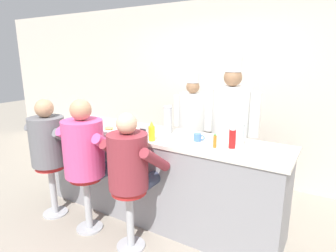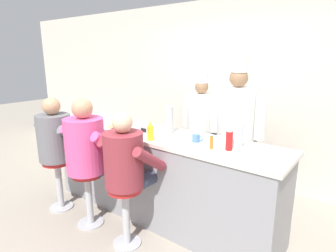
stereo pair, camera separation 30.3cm
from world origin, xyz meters
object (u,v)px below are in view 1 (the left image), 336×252
object	(u,v)px
ketchup_bottle_red	(232,137)
water_pitcher_clear	(238,134)
diner_seated_pink	(87,151)
cook_in_whites_far	(230,125)
coffee_mug_blue	(198,137)
cereal_bowl	(82,126)
cup_stack_steel	(168,120)
diner_seated_maroon	(130,166)
cook_in_whites_near	(192,121)
hot_sauce_bottle_orange	(215,141)
diner_seated_grey	(51,144)
napkin_dispenser_chrome	(145,130)
breakfast_plate	(109,130)
mustard_bottle_yellow	(152,132)

from	to	relation	value
ketchup_bottle_red	water_pitcher_clear	size ratio (longest dim) A/B	1.07
diner_seated_pink	cook_in_whites_far	bearing A→B (deg)	53.44
ketchup_bottle_red	coffee_mug_blue	size ratio (longest dim) A/B	1.87
cereal_bowl	cup_stack_steel	distance (m)	1.08
cereal_bowl	cook_in_whites_far	distance (m)	1.85
water_pitcher_clear	cup_stack_steel	size ratio (longest dim) A/B	0.69
water_pitcher_clear	cook_in_whites_far	bearing A→B (deg)	114.16
diner_seated_maroon	cook_in_whites_near	world-z (taller)	cook_in_whites_near
diner_seated_maroon	cook_in_whites_far	size ratio (longest dim) A/B	0.74
diner_seated_maroon	coffee_mug_blue	bearing A→B (deg)	54.19
diner_seated_pink	cup_stack_steel	bearing A→B (deg)	48.48
hot_sauce_bottle_orange	coffee_mug_blue	world-z (taller)	hot_sauce_bottle_orange
diner_seated_grey	napkin_dispenser_chrome	bearing A→B (deg)	25.27
diner_seated_pink	diner_seated_maroon	distance (m)	0.59
napkin_dispenser_chrome	breakfast_plate	bearing A→B (deg)	-172.09
cereal_bowl	coffee_mug_blue	size ratio (longest dim) A/B	1.07
breakfast_plate	cook_in_whites_near	size ratio (longest dim) A/B	0.16
cereal_bowl	cook_in_whites_far	size ratio (longest dim) A/B	0.07
mustard_bottle_yellow	diner_seated_grey	xyz separation A→B (m)	(-1.19, -0.35, -0.24)
hot_sauce_bottle_orange	napkin_dispenser_chrome	xyz separation A→B (m)	(-0.83, -0.00, -0.00)
water_pitcher_clear	diner_seated_grey	distance (m)	2.13
cup_stack_steel	diner_seated_grey	bearing A→B (deg)	-150.33
napkin_dispenser_chrome	cook_in_whites_near	world-z (taller)	cook_in_whites_near
water_pitcher_clear	coffee_mug_blue	distance (m)	0.41
ketchup_bottle_red	coffee_mug_blue	bearing A→B (deg)	174.52
diner_seated_pink	diner_seated_maroon	size ratio (longest dim) A/B	1.06
breakfast_plate	cook_in_whites_near	bearing A→B (deg)	74.56
breakfast_plate	ketchup_bottle_red	bearing A→B (deg)	5.52
cook_in_whites_near	cook_in_whites_far	size ratio (longest dim) A/B	0.88
ketchup_bottle_red	hot_sauce_bottle_orange	bearing A→B (deg)	-153.33
breakfast_plate	diner_seated_pink	world-z (taller)	diner_seated_pink
mustard_bottle_yellow	cook_in_whites_near	xyz separation A→B (m)	(-0.27, 1.47, -0.22)
ketchup_bottle_red	cup_stack_steel	xyz separation A→B (m)	(-0.80, 0.12, 0.05)
breakfast_plate	napkin_dispenser_chrome	distance (m)	0.48
mustard_bottle_yellow	cup_stack_steel	xyz separation A→B (m)	(-0.01, 0.33, 0.06)
hot_sauce_bottle_orange	coffee_mug_blue	distance (m)	0.26
napkin_dispenser_chrome	diner_seated_maroon	distance (m)	0.55
napkin_dispenser_chrome	diner_seated_maroon	xyz separation A→B (m)	(0.17, -0.48, -0.22)
napkin_dispenser_chrome	cup_stack_steel	bearing A→B (deg)	48.60
napkin_dispenser_chrome	cook_in_whites_far	size ratio (longest dim) A/B	0.07
mustard_bottle_yellow	cereal_bowl	size ratio (longest dim) A/B	1.56
coffee_mug_blue	diner_seated_maroon	world-z (taller)	diner_seated_maroon
mustard_bottle_yellow	cook_in_whites_near	size ratio (longest dim) A/B	0.12
coffee_mug_blue	diner_seated_grey	world-z (taller)	diner_seated_grey
coffee_mug_blue	cook_in_whites_near	size ratio (longest dim) A/B	0.07
hot_sauce_bottle_orange	napkin_dispenser_chrome	distance (m)	0.83
cup_stack_steel	diner_seated_maroon	bearing A→B (deg)	-90.52
water_pitcher_clear	diner_seated_grey	bearing A→B (deg)	-160.64
napkin_dispenser_chrome	diner_seated_grey	size ratio (longest dim) A/B	0.09
cup_stack_steel	diner_seated_grey	size ratio (longest dim) A/B	0.22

